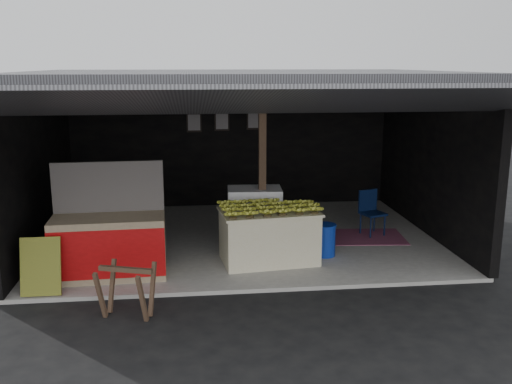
{
  "coord_description": "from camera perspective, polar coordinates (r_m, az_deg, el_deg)",
  "views": [
    {
      "loc": [
        -0.89,
        -7.44,
        3.16
      ],
      "look_at": [
        0.16,
        1.57,
        1.1
      ],
      "focal_mm": 40.0,
      "sensor_mm": 36.0,
      "label": 1
    }
  ],
  "objects": [
    {
      "name": "water_barrel",
      "position": [
        9.44,
        6.91,
        -4.87
      ],
      "size": [
        0.34,
        0.34,
        0.5
      ],
      "primitive_type": "cylinder",
      "color": "#0E2B9B",
      "rests_on": "concrete_slab"
    },
    {
      "name": "banana_pile",
      "position": [
        8.92,
        1.32,
        -1.34
      ],
      "size": [
        1.49,
        0.99,
        0.17
      ],
      "primitive_type": null,
      "rotation": [
        0.0,
        0.0,
        0.11
      ],
      "color": "gold",
      "rests_on": "banana_table"
    },
    {
      "name": "neighbor_stall",
      "position": [
        8.68,
        -14.46,
        -5.02
      ],
      "size": [
        1.65,
        0.79,
        1.68
      ],
      "rotation": [
        0.0,
        0.0,
        0.04
      ],
      "color": "#998466",
      "rests_on": "concrete_slab"
    },
    {
      "name": "green_signboard",
      "position": [
        8.33,
        -20.73,
        -6.98
      ],
      "size": [
        0.53,
        0.24,
        0.78
      ],
      "primitive_type": "cube",
      "rotation": [
        -0.26,
        0.0,
        0.0
      ],
      "color": "black",
      "rests_on": "concrete_slab"
    },
    {
      "name": "shophouse",
      "position": [
        10.34,
        -1.66,
        6.91
      ],
      "size": [
        7.4,
        7.29,
        3.02
      ],
      "color": "black",
      "rests_on": "ground"
    },
    {
      "name": "ground",
      "position": [
        8.13,
        0.18,
        -10.07
      ],
      "size": [
        80.0,
        80.0,
        0.0
      ],
      "primitive_type": "plane",
      "color": "black",
      "rests_on": "ground"
    },
    {
      "name": "picture_frames",
      "position": [
        12.41,
        -3.27,
        7.09
      ],
      "size": [
        1.62,
        0.04,
        0.46
      ],
      "color": "black",
      "rests_on": "shophouse"
    },
    {
      "name": "banana_table",
      "position": [
        9.06,
        1.3,
        -4.41
      ],
      "size": [
        1.62,
        1.1,
        0.84
      ],
      "rotation": [
        0.0,
        0.0,
        0.11
      ],
      "color": "silver",
      "rests_on": "concrete_slab"
    },
    {
      "name": "concrete_slab",
      "position": [
        10.45,
        -1.44,
        -4.62
      ],
      "size": [
        7.0,
        5.0,
        0.06
      ],
      "primitive_type": "cube",
      "color": "gray",
      "rests_on": "ground"
    },
    {
      "name": "sawhorse",
      "position": [
        7.42,
        -12.83,
        -9.16
      ],
      "size": [
        0.76,
        0.75,
        0.67
      ],
      "rotation": [
        0.0,
        0.0,
        -0.32
      ],
      "color": "brown",
      "rests_on": "ground"
    },
    {
      "name": "plastic_chair",
      "position": [
        10.69,
        11.38,
        -1.64
      ],
      "size": [
        0.49,
        0.49,
        0.82
      ],
      "rotation": [
        0.0,
        0.0,
        0.32
      ],
      "color": "#0A1739",
      "rests_on": "concrete_slab"
    },
    {
      "name": "white_crate",
      "position": [
        9.83,
        -0.14,
        -2.5
      ],
      "size": [
        0.94,
        0.67,
        1.01
      ],
      "rotation": [
        0.0,
        0.0,
        -0.05
      ],
      "color": "white",
      "rests_on": "concrete_slab"
    },
    {
      "name": "magenta_rug",
      "position": [
        10.59,
        10.54,
        -4.42
      ],
      "size": [
        1.58,
        1.13,
        0.01
      ],
      "primitive_type": "cube",
      "rotation": [
        0.0,
        0.0,
        -0.09
      ],
      "color": "maroon",
      "rests_on": "concrete_slab"
    }
  ]
}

